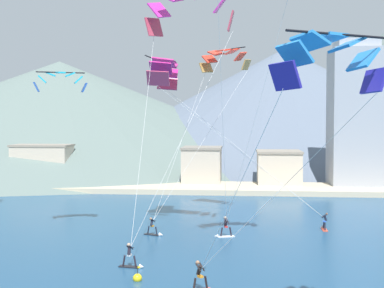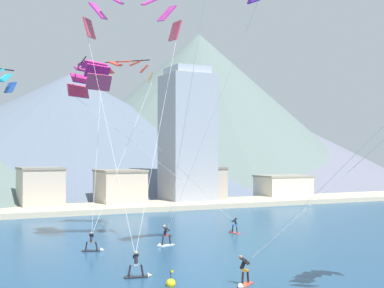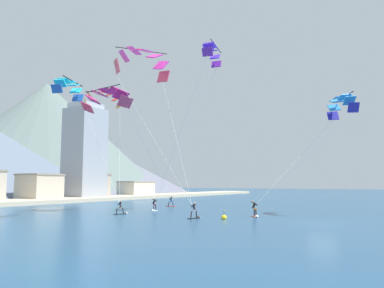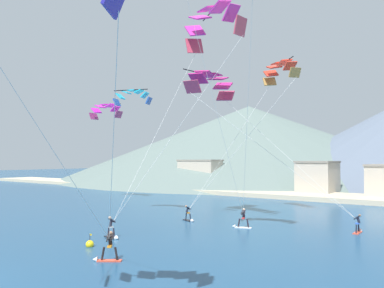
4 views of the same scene
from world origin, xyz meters
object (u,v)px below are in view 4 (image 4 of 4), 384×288
(kitesurfer_near_lead, at_px, (189,217))
(parafoil_kite_far_right, at_px, (212,22))
(kitesurfer_far_left, at_px, (358,227))
(parafoil_kite_near_lead, at_px, (280,70))
(parafoil_kite_distant_low_drift, at_px, (132,95))
(race_marker_buoy, at_px, (90,244))
(kitesurfer_mid_center, at_px, (241,221))
(kitesurfer_near_trail, at_px, (106,251))
(parafoil_kite_distant_high_outer, at_px, (106,109))
(parafoil_kite_far_left, at_px, (211,82))
(kitesurfer_far_right, at_px, (113,232))

(kitesurfer_near_lead, bearing_deg, parafoil_kite_far_right, -7.52)
(kitesurfer_far_left, relative_size, parafoil_kite_near_lead, 0.11)
(kitesurfer_near_lead, relative_size, parafoil_kite_far_right, 0.09)
(kitesurfer_far_left, xyz_separation_m, parafoil_kite_distant_low_drift, (-22.86, -3.73, 12.87))
(kitesurfer_near_lead, distance_m, parafoil_kite_distant_low_drift, 15.22)
(parafoil_kite_distant_low_drift, relative_size, race_marker_buoy, 4.48)
(parafoil_kite_far_right, bearing_deg, kitesurfer_mid_center, 6.08)
(kitesurfer_near_trail, relative_size, parafoil_kite_near_lead, 0.11)
(kitesurfer_near_trail, distance_m, parafoil_kite_near_lead, 28.30)
(kitesurfer_mid_center, relative_size, parafoil_kite_far_right, 0.09)
(parafoil_kite_near_lead, distance_m, parafoil_kite_distant_high_outer, 28.45)
(kitesurfer_far_left, bearing_deg, parafoil_kite_far_right, -160.45)
(race_marker_buoy, bearing_deg, kitesurfer_mid_center, 69.09)
(parafoil_kite_distant_high_outer, bearing_deg, kitesurfer_near_trail, -39.86)
(kitesurfer_mid_center, xyz_separation_m, race_marker_buoy, (-4.84, -12.67, -0.39))
(parafoil_kite_far_left, relative_size, parafoil_kite_distant_low_drift, 3.36)
(parafoil_kite_distant_low_drift, bearing_deg, parafoil_kite_near_lead, 33.84)
(parafoil_kite_far_right, bearing_deg, parafoil_kite_distant_low_drift, 177.67)
(parafoil_kite_near_lead, xyz_separation_m, parafoil_kite_far_left, (-5.15, -5.93, -1.72))
(kitesurfer_far_left, relative_size, kitesurfer_far_right, 0.98)
(parafoil_kite_distant_low_drift, xyz_separation_m, race_marker_buoy, (9.14, -12.81, -13.16))
(kitesurfer_near_lead, relative_size, race_marker_buoy, 1.73)
(kitesurfer_far_right, bearing_deg, kitesurfer_near_trail, -44.19)
(parafoil_kite_distant_high_outer, height_order, parafoil_kite_distant_low_drift, parafoil_kite_distant_high_outer)
(parafoil_kite_distant_high_outer, bearing_deg, parafoil_kite_far_right, -19.17)
(kitesurfer_near_trail, bearing_deg, parafoil_kite_distant_high_outer, 140.14)
(parafoil_kite_far_right, bearing_deg, kitesurfer_near_lead, 172.48)
(kitesurfer_near_lead, height_order, parafoil_kite_far_right, parafoil_kite_far_right)
(kitesurfer_far_left, xyz_separation_m, parafoil_kite_near_lead, (-9.16, 5.45, 15.53))
(kitesurfer_near_trail, relative_size, parafoil_kite_far_right, 0.09)
(kitesurfer_far_right, xyz_separation_m, race_marker_buoy, (0.89, -2.83, -0.35))
(parafoil_kite_distant_high_outer, bearing_deg, kitesurfer_far_right, -38.89)
(kitesurfer_mid_center, distance_m, race_marker_buoy, 13.56)
(kitesurfer_near_lead, xyz_separation_m, kitesurfer_far_left, (14.76, 3.79, 0.01))
(parafoil_kite_near_lead, relative_size, parafoil_kite_far_left, 1.03)
(kitesurfer_mid_center, height_order, parafoil_kite_near_lead, parafoil_kite_near_lead)
(kitesurfer_near_lead, height_order, kitesurfer_mid_center, kitesurfer_mid_center)
(kitesurfer_mid_center, bearing_deg, kitesurfer_near_lead, 179.15)
(race_marker_buoy, bearing_deg, parafoil_kite_distant_low_drift, 125.52)
(parafoil_kite_near_lead, height_order, parafoil_kite_far_left, parafoil_kite_near_lead)
(kitesurfer_mid_center, xyz_separation_m, parafoil_kite_far_left, (-5.43, 3.39, 13.70))
(kitesurfer_mid_center, xyz_separation_m, parafoil_kite_distant_low_drift, (-13.98, 0.14, 12.76))
(kitesurfer_near_trail, bearing_deg, kitesurfer_near_lead, 108.49)
(kitesurfer_far_right, distance_m, parafoil_kite_far_left, 19.08)
(kitesurfer_near_trail, distance_m, parafoil_kite_distant_high_outer, 38.34)
(kitesurfer_far_right, bearing_deg, race_marker_buoy, -72.44)
(kitesurfer_near_lead, distance_m, parafoil_kite_distant_high_outer, 27.77)
(kitesurfer_near_lead, height_order, parafoil_kite_distant_high_outer, parafoil_kite_distant_high_outer)
(kitesurfer_near_lead, xyz_separation_m, parafoil_kite_near_lead, (5.60, 9.24, 15.53))
(kitesurfer_near_lead, relative_size, kitesurfer_near_trail, 0.98)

